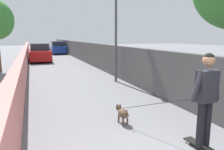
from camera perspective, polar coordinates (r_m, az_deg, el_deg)
ground_plane at (r=16.19m, az=-13.48°, el=2.28°), size 80.00×80.00×0.00m
wall_left at (r=14.02m, az=-22.22°, el=3.16°), size 48.00×0.30×1.23m
fence_right at (r=14.64m, az=-3.33°, el=5.00°), size 48.00×0.30×1.66m
lamp_post at (r=10.29m, az=1.06°, el=16.32°), size 0.36×0.36×4.82m
skateboard at (r=4.68m, az=22.63°, el=-17.02°), size 0.81×0.25×0.08m
person_skateboarder at (r=4.31m, az=23.59°, el=-4.34°), size 0.24×0.71×1.77m
dog at (r=5.45m, az=2.84°, el=-9.90°), size 2.02×1.04×1.06m
car_near at (r=19.93m, az=-18.50°, el=5.54°), size 4.32×1.80×1.54m
car_far at (r=27.85m, az=-14.06°, el=6.92°), size 3.85×1.80×1.54m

